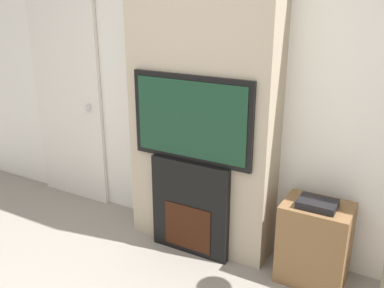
{
  "coord_description": "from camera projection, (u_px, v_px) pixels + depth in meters",
  "views": [
    {
      "loc": [
        1.48,
        -0.92,
        1.95
      ],
      "look_at": [
        0.0,
        1.68,
        0.9
      ],
      "focal_mm": 40.0,
      "sensor_mm": 36.0,
      "label": 1
    }
  ],
  "objects": [
    {
      "name": "wall_back",
      "position": [
        214.0,
        77.0,
        3.31
      ],
      "size": [
        6.0,
        0.06,
        2.7
      ],
      "color": "silver",
      "rests_on": "ground_plane"
    },
    {
      "name": "chimney_breast",
      "position": [
        203.0,
        81.0,
        3.15
      ],
      "size": [
        1.16,
        0.32,
        2.7
      ],
      "color": "tan",
      "rests_on": "ground_plane"
    },
    {
      "name": "fireplace",
      "position": [
        192.0,
        207.0,
        3.34
      ],
      "size": [
        0.65,
        0.15,
        0.77
      ],
      "color": "black",
      "rests_on": "ground_plane"
    },
    {
      "name": "television",
      "position": [
        192.0,
        119.0,
        3.1
      ],
      "size": [
        0.97,
        0.07,
        0.65
      ],
      "color": "black",
      "rests_on": "fireplace"
    },
    {
      "name": "media_stand",
      "position": [
        314.0,
        242.0,
        3.01
      ],
      "size": [
        0.47,
        0.35,
        0.64
      ],
      "color": "brown",
      "rests_on": "ground_plane"
    },
    {
      "name": "entry_door",
      "position": [
        68.0,
        99.0,
        4.09
      ],
      "size": [
        0.82,
        0.09,
        2.0
      ],
      "color": "silver",
      "rests_on": "ground_plane"
    }
  ]
}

